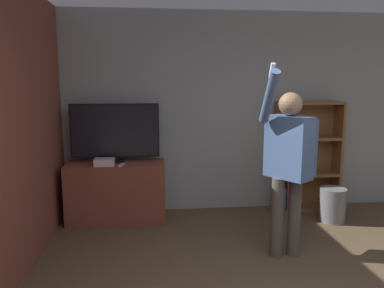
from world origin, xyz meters
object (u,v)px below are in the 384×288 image
object	(u,v)px
bookshelf	(301,155)
person	(288,159)
television	(115,132)
waste_bin	(332,205)
game_console	(104,162)

from	to	relation	value
bookshelf	person	bearing A→B (deg)	-117.13
television	bookshelf	bearing A→B (deg)	2.32
television	waste_bin	size ratio (longest dim) A/B	2.59
game_console	bookshelf	bearing A→B (deg)	6.51
television	waste_bin	bearing A→B (deg)	-8.26
person	waste_bin	world-z (taller)	person
game_console	bookshelf	distance (m)	2.66
television	game_console	bearing A→B (deg)	-121.53
waste_bin	television	bearing A→B (deg)	171.74
television	bookshelf	world-z (taller)	bookshelf
bookshelf	waste_bin	distance (m)	0.78
game_console	waste_bin	size ratio (longest dim) A/B	0.56
television	game_console	world-z (taller)	television
television	person	size ratio (longest dim) A/B	0.57
bookshelf	television	bearing A→B (deg)	-177.68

